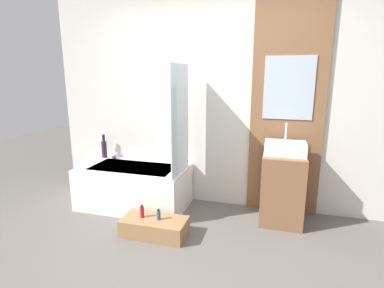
{
  "coord_description": "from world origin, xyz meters",
  "views": [
    {
      "loc": [
        0.76,
        -2.04,
        1.62
      ],
      "look_at": [
        -0.02,
        0.7,
        0.96
      ],
      "focal_mm": 28.0,
      "sensor_mm": 36.0,
      "label": 1
    }
  ],
  "objects_px": {
    "bottle_soap_primary": "(142,212)",
    "bathtub": "(134,186)",
    "wooden_step_bench": "(154,227)",
    "bottle_soap_secondary": "(159,215)",
    "vase_round_light": "(114,155)",
    "sink": "(285,148)",
    "vase_tall_dark": "(104,148)"
  },
  "relations": [
    {
      "from": "sink",
      "to": "vase_round_light",
      "type": "height_order",
      "value": "sink"
    },
    {
      "from": "wooden_step_bench",
      "to": "bottle_soap_secondary",
      "type": "relative_size",
      "value": 5.85
    },
    {
      "from": "sink",
      "to": "bathtub",
      "type": "bearing_deg",
      "value": -176.98
    },
    {
      "from": "bathtub",
      "to": "sink",
      "type": "bearing_deg",
      "value": 3.02
    },
    {
      "from": "bathtub",
      "to": "bottle_soap_secondary",
      "type": "xyz_separation_m",
      "value": [
        0.57,
        -0.6,
        -0.03
      ]
    },
    {
      "from": "sink",
      "to": "vase_round_light",
      "type": "distance_m",
      "value": 2.22
    },
    {
      "from": "bathtub",
      "to": "bottle_soap_primary",
      "type": "bearing_deg",
      "value": -57.0
    },
    {
      "from": "wooden_step_bench",
      "to": "vase_round_light",
      "type": "relative_size",
      "value": 6.94
    },
    {
      "from": "wooden_step_bench",
      "to": "vase_round_light",
      "type": "bearing_deg",
      "value": 137.34
    },
    {
      "from": "bathtub",
      "to": "wooden_step_bench",
      "type": "distance_m",
      "value": 0.81
    },
    {
      "from": "vase_tall_dark",
      "to": "bottle_soap_secondary",
      "type": "xyz_separation_m",
      "value": [
        1.15,
        -0.88,
        -0.41
      ]
    },
    {
      "from": "bottle_soap_primary",
      "to": "wooden_step_bench",
      "type": "bearing_deg",
      "value": 0.0
    },
    {
      "from": "wooden_step_bench",
      "to": "bottle_soap_secondary",
      "type": "xyz_separation_m",
      "value": [
        0.05,
        0.0,
        0.14
      ]
    },
    {
      "from": "bottle_soap_primary",
      "to": "bottle_soap_secondary",
      "type": "relative_size",
      "value": 1.19
    },
    {
      "from": "bathtub",
      "to": "bottle_soap_primary",
      "type": "relative_size",
      "value": 9.7
    },
    {
      "from": "wooden_step_bench",
      "to": "sink",
      "type": "height_order",
      "value": "sink"
    },
    {
      "from": "bottle_soap_secondary",
      "to": "sink",
      "type": "bearing_deg",
      "value": 29.8
    },
    {
      "from": "vase_tall_dark",
      "to": "bottle_soap_secondary",
      "type": "height_order",
      "value": "vase_tall_dark"
    },
    {
      "from": "bathtub",
      "to": "sink",
      "type": "height_order",
      "value": "sink"
    },
    {
      "from": "bottle_soap_primary",
      "to": "vase_round_light",
      "type": "bearing_deg",
      "value": 132.95
    },
    {
      "from": "sink",
      "to": "bottle_soap_secondary",
      "type": "relative_size",
      "value": 3.78
    },
    {
      "from": "bathtub",
      "to": "bottle_soap_secondary",
      "type": "relative_size",
      "value": 11.54
    },
    {
      "from": "vase_round_light",
      "to": "vase_tall_dark",
      "type": "bearing_deg",
      "value": 175.02
    },
    {
      "from": "vase_tall_dark",
      "to": "bottle_soap_primary",
      "type": "distance_m",
      "value": 1.37
    },
    {
      "from": "vase_tall_dark",
      "to": "vase_round_light",
      "type": "xyz_separation_m",
      "value": [
        0.16,
        -0.01,
        -0.08
      ]
    },
    {
      "from": "vase_round_light",
      "to": "bottle_soap_secondary",
      "type": "xyz_separation_m",
      "value": [
        0.99,
        -0.87,
        -0.33
      ]
    },
    {
      "from": "vase_round_light",
      "to": "bottle_soap_primary",
      "type": "bearing_deg",
      "value": -47.05
    },
    {
      "from": "bathtub",
      "to": "bottle_soap_secondary",
      "type": "bearing_deg",
      "value": -46.24
    },
    {
      "from": "bottle_soap_primary",
      "to": "bathtub",
      "type": "bearing_deg",
      "value": 123.0
    },
    {
      "from": "sink",
      "to": "bottle_soap_primary",
      "type": "height_order",
      "value": "sink"
    },
    {
      "from": "vase_tall_dark",
      "to": "vase_round_light",
      "type": "relative_size",
      "value": 3.34
    },
    {
      "from": "vase_tall_dark",
      "to": "bottle_soap_primary",
      "type": "bearing_deg",
      "value": -42.42
    }
  ]
}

